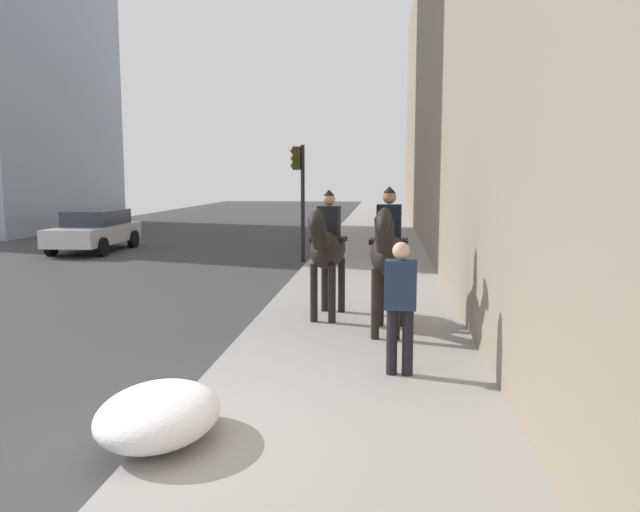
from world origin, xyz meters
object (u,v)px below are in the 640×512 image
at_px(mounted_horse_near, 327,248).
at_px(car_near_lane, 95,230).
at_px(mounted_horse_far, 388,252).
at_px(pedestrian_greeting, 400,299).
at_px(traffic_light_near_curb, 300,184).

xyz_separation_m(mounted_horse_near, car_near_lane, (10.12, 9.11, -0.61)).
bearing_deg(mounted_horse_far, car_near_lane, -133.24).
height_order(pedestrian_greeting, traffic_light_near_curb, traffic_light_near_curb).
relative_size(mounted_horse_far, car_near_lane, 0.54).
xyz_separation_m(mounted_horse_near, mounted_horse_far, (-1.06, -1.06, 0.07)).
bearing_deg(traffic_light_near_curb, mounted_horse_near, -168.96).
relative_size(pedestrian_greeting, traffic_light_near_curb, 0.48).
distance_m(mounted_horse_far, traffic_light_near_curb, 9.62).
height_order(mounted_horse_far, pedestrian_greeting, mounted_horse_far).
bearing_deg(car_near_lane, mounted_horse_far, 41.50).
xyz_separation_m(car_near_lane, traffic_light_near_curb, (-1.97, -7.52, 1.64)).
height_order(mounted_horse_near, mounted_horse_far, mounted_horse_far).
height_order(pedestrian_greeting, car_near_lane, pedestrian_greeting).
xyz_separation_m(pedestrian_greeting, traffic_light_near_curb, (11.31, 2.80, 1.31)).
bearing_deg(traffic_light_near_curb, mounted_horse_far, -163.94).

